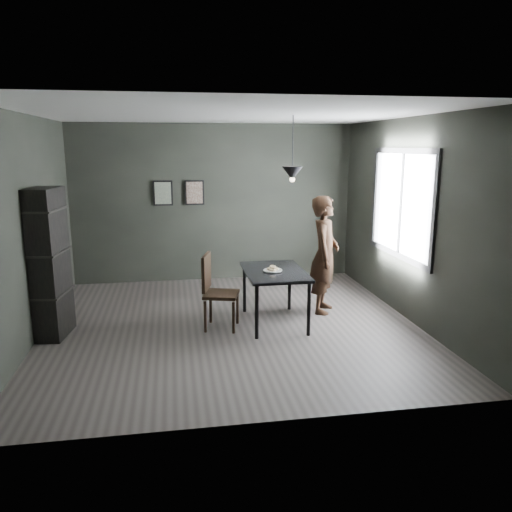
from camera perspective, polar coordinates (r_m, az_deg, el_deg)
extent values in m
plane|color=#332F2C|center=(6.92, -2.82, -7.89)|extent=(5.00, 5.00, 0.00)
cube|color=black|center=(9.04, -4.79, 6.02)|extent=(5.00, 0.10, 2.80)
cube|color=silver|center=(6.50, -3.09, 15.91)|extent=(5.00, 5.00, 0.02)
cube|color=white|center=(7.43, 16.30, 5.73)|extent=(0.02, 1.80, 1.40)
cube|color=black|center=(7.43, 16.23, 5.73)|extent=(0.04, 1.96, 1.56)
cube|color=black|center=(6.80, 2.15, -1.83)|extent=(0.80, 1.20, 0.04)
cylinder|color=black|center=(6.34, 0.08, -6.43)|extent=(0.05, 0.05, 0.71)
cylinder|color=black|center=(6.48, 6.06, -6.07)|extent=(0.05, 0.05, 0.71)
cylinder|color=black|center=(7.35, -1.33, -3.74)|extent=(0.05, 0.05, 0.71)
cylinder|color=black|center=(7.48, 3.85, -3.49)|extent=(0.05, 0.05, 0.71)
cylinder|color=silver|center=(6.74, 1.93, -1.71)|extent=(0.23, 0.23, 0.01)
torus|color=beige|center=(6.76, 2.21, -1.48)|extent=(0.10, 0.10, 0.03)
torus|color=beige|center=(6.76, 1.64, -1.48)|extent=(0.10, 0.10, 0.03)
torus|color=beige|center=(6.70, 1.94, -1.60)|extent=(0.10, 0.10, 0.03)
torus|color=beige|center=(6.73, 1.93, -1.26)|extent=(0.14, 0.14, 0.05)
imported|color=black|center=(7.33, 7.84, 0.14)|extent=(0.63, 0.74, 1.72)
cube|color=black|center=(6.69, -3.97, -4.39)|extent=(0.54, 0.54, 0.04)
cube|color=black|center=(6.65, -5.70, -1.83)|extent=(0.16, 0.43, 0.48)
cylinder|color=black|center=(6.63, -5.82, -6.92)|extent=(0.04, 0.04, 0.43)
cylinder|color=black|center=(6.57, -2.58, -7.06)|extent=(0.04, 0.04, 0.43)
cylinder|color=black|center=(6.98, -5.21, -5.91)|extent=(0.04, 0.04, 0.43)
cylinder|color=black|center=(6.92, -2.14, -6.02)|extent=(0.04, 0.04, 0.43)
cube|color=black|center=(6.82, -22.67, -0.82)|extent=(0.45, 0.68, 1.91)
cylinder|color=black|center=(6.74, 4.23, 12.59)|extent=(0.01, 0.01, 0.75)
cone|color=black|center=(6.75, 4.17, 9.40)|extent=(0.28, 0.28, 0.18)
sphere|color=#FFE0B2|center=(6.75, 4.16, 8.72)|extent=(0.07, 0.07, 0.07)
cube|color=black|center=(8.96, -10.59, 7.08)|extent=(0.34, 0.03, 0.44)
cube|color=#3E584C|center=(8.94, -10.59, 7.07)|extent=(0.28, 0.01, 0.38)
cube|color=black|center=(8.97, -7.05, 7.20)|extent=(0.34, 0.03, 0.44)
cube|color=brown|center=(8.95, -7.04, 7.19)|extent=(0.28, 0.01, 0.38)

